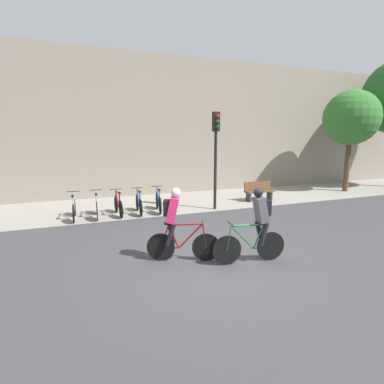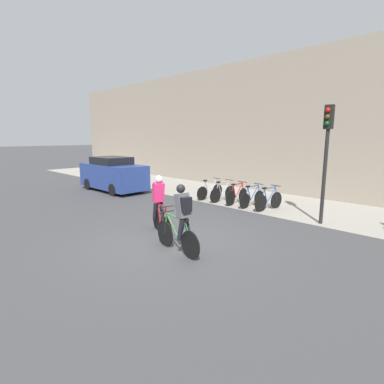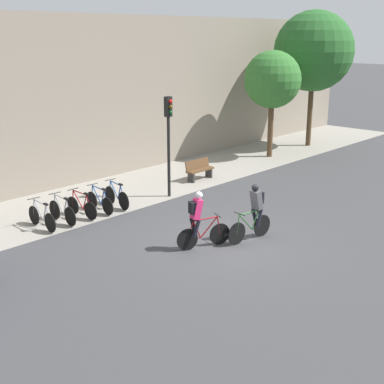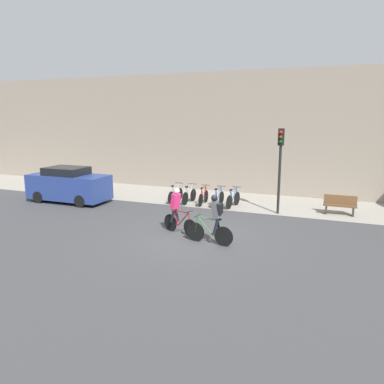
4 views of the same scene
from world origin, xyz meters
name	(u,v)px [view 4 (image 4 of 4)]	position (x,y,z in m)	size (l,w,h in m)	color
ground	(195,238)	(0.00, 0.00, 0.00)	(200.00, 200.00, 0.00)	#3D3D3F
kerb_strip	(241,201)	(0.00, 6.75, 0.00)	(44.00, 4.50, 0.01)	gray
building_facade	(253,133)	(0.00, 9.30, 3.51)	(44.00, 0.60, 7.02)	gray
cyclist_pink	(177,209)	(-0.91, 0.37, 0.95)	(1.65, 0.73, 1.78)	black
cyclist_grey	(214,219)	(0.85, -0.37, 0.95)	(1.81, 0.51, 1.79)	black
parked_bike_0	(175,195)	(-3.19, 5.30, 0.40)	(0.46, 1.70, 0.96)	black
parked_bike_1	(189,196)	(-2.40, 5.30, 0.40)	(0.46, 1.67, 0.97)	black
parked_bike_2	(203,197)	(-1.61, 5.30, 0.39)	(0.46, 1.64, 0.96)	black
parked_bike_3	(218,198)	(-0.82, 5.30, 0.39)	(0.46, 1.64, 0.96)	black
parked_bike_4	(233,199)	(-0.03, 5.30, 0.40)	(0.46, 1.65, 0.98)	black
traffic_light_pole	(280,156)	(2.26, 4.84, 2.71)	(0.26, 0.30, 3.93)	black
bench	(340,205)	(4.94, 5.68, 0.46)	(1.45, 0.44, 0.89)	brown
parked_car	(69,185)	(-8.45, 3.25, 0.90)	(4.30, 1.84, 1.85)	navy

